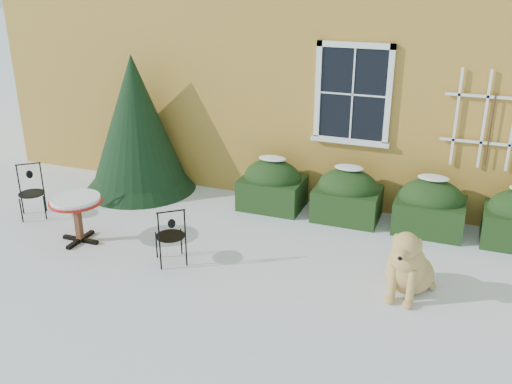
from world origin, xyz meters
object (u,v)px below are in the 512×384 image
at_px(patio_chair_near, 171,235).
at_px(patio_chair_far, 31,191).
at_px(evergreen_shrub, 137,137).
at_px(dog, 408,267).
at_px(bistro_table, 76,205).

xyz_separation_m(patio_chair_near, patio_chair_far, (-2.93, 0.61, 0.01)).
height_order(patio_chair_near, patio_chair_far, patio_chair_far).
xyz_separation_m(evergreen_shrub, patio_chair_near, (1.94, -2.32, -0.57)).
height_order(evergreen_shrub, dog, evergreen_shrub).
height_order(bistro_table, patio_chair_near, patio_chair_near).
relative_size(evergreen_shrub, patio_chair_far, 2.84).
bearing_deg(bistro_table, patio_chair_near, -3.12).
relative_size(evergreen_shrub, dog, 2.34).
bearing_deg(patio_chair_near, evergreen_shrub, -89.20).
height_order(evergreen_shrub, bistro_table, evergreen_shrub).
relative_size(bistro_table, patio_chair_far, 0.89).
distance_m(patio_chair_far, dog, 6.10).
bearing_deg(bistro_table, dog, 3.01).
bearing_deg(patio_chair_far, dog, -42.35).
xyz_separation_m(bistro_table, dog, (4.79, 0.25, -0.21)).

